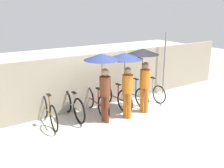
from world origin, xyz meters
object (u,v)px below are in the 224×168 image
parked_bicycle_0 (48,111)px  parked_bicycle_5 (149,90)px  parked_bicycle_1 (72,105)px  parked_bicycle_4 (132,93)px  parked_bicycle_2 (96,102)px  pedestrian_trailing (143,63)px  pedestrian_center (126,66)px  parked_bicycle_3 (115,96)px  pedestrian_leading (103,68)px

parked_bicycle_0 → parked_bicycle_5: size_ratio=1.04×
parked_bicycle_1 → parked_bicycle_4: (2.28, -0.02, -0.04)m
parked_bicycle_2 → pedestrian_trailing: bearing=-113.4°
pedestrian_center → parked_bicycle_3: bearing=73.9°
parked_bicycle_5 → pedestrian_trailing: size_ratio=0.85×
parked_bicycle_3 → parked_bicycle_0: bearing=86.6°
parked_bicycle_1 → parked_bicycle_2: 0.77m
parked_bicycle_0 → pedestrian_leading: bearing=-111.2°
parked_bicycle_5 → pedestrian_center: size_ratio=0.88×
parked_bicycle_0 → parked_bicycle_1: size_ratio=1.04×
pedestrian_center → pedestrian_trailing: (0.72, 0.05, 0.02)m
parked_bicycle_5 → parked_bicycle_2: bearing=92.2°
pedestrian_leading → pedestrian_center: size_ratio=1.02×
parked_bicycle_4 → pedestrian_center: (-0.89, -0.80, 1.23)m
parked_bicycle_3 → parked_bicycle_5: size_ratio=1.06×
parked_bicycle_0 → parked_bicycle_5: 3.80m
parked_bicycle_1 → pedestrian_leading: bearing=-135.9°
parked_bicycle_3 → parked_bicycle_2: bearing=91.2°
parked_bicycle_0 → pedestrian_center: 2.58m
pedestrian_leading → pedestrian_center: (0.72, -0.10, -0.01)m
parked_bicycle_0 → parked_bicycle_1: parked_bicycle_0 is taller
parked_bicycle_4 → pedestrian_center: 1.72m
parked_bicycle_4 → parked_bicycle_0: bearing=87.8°
pedestrian_center → parked_bicycle_2: bearing=124.3°
parked_bicycle_1 → parked_bicycle_5: 3.04m
pedestrian_trailing → parked_bicycle_1: bearing=153.0°
parked_bicycle_2 → pedestrian_leading: size_ratio=0.89×
pedestrian_leading → parked_bicycle_2: bearing=77.1°
parked_bicycle_0 → parked_bicycle_4: 3.04m
parked_bicycle_4 → parked_bicycle_5: bearing=-91.7°
parked_bicycle_4 → pedestrian_center: pedestrian_center is taller
parked_bicycle_1 → parked_bicycle_3: (1.52, -0.03, -0.00)m
parked_bicycle_2 → pedestrian_leading: (-0.09, -0.63, 1.22)m
pedestrian_leading → pedestrian_trailing: size_ratio=0.99×
parked_bicycle_5 → pedestrian_trailing: 1.74m
parked_bicycle_4 → parked_bicycle_5: parked_bicycle_4 is taller
parked_bicycle_1 → parked_bicycle_5: parked_bicycle_5 is taller
pedestrian_center → pedestrian_trailing: size_ratio=0.97×
parked_bicycle_1 → parked_bicycle_0: bearing=93.2°
parked_bicycle_0 → pedestrian_center: pedestrian_center is taller
pedestrian_leading → pedestrian_trailing: 1.44m
pedestrian_center → pedestrian_leading: bearing=165.5°
parked_bicycle_0 → parked_bicycle_1: (0.76, 0.03, 0.00)m
pedestrian_leading → parked_bicycle_1: bearing=128.4°
parked_bicycle_2 → pedestrian_leading: bearing=175.0°
parked_bicycle_0 → pedestrian_leading: size_ratio=0.90×
parked_bicycle_2 → parked_bicycle_3: 0.76m
parked_bicycle_3 → pedestrian_leading: 1.63m
parked_bicycle_4 → pedestrian_center: bearing=129.3°
parked_bicycle_3 → parked_bicycle_4: (0.76, 0.01, -0.04)m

